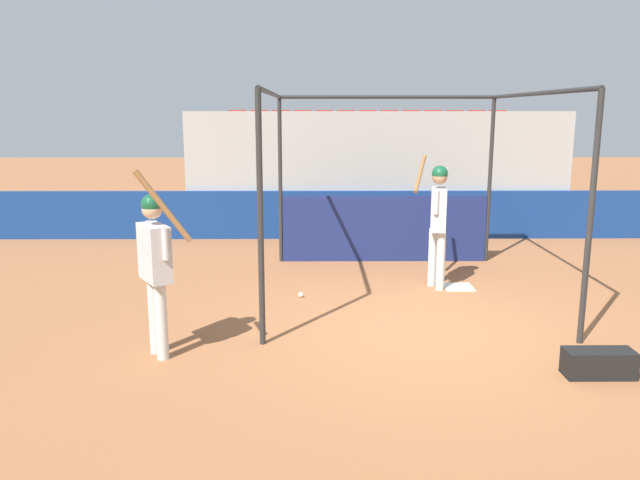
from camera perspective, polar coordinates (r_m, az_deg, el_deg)
name	(u,v)px	position (r m, az deg, el deg)	size (l,w,h in m)	color
ground_plane	(424,331)	(7.88, 9.46, -8.20)	(60.00, 60.00, 0.00)	#935B38
outfield_wall	(378,215)	(13.30, 5.33, 2.31)	(24.00, 0.12, 1.02)	navy
bleacher_section	(372,169)	(14.84, 4.75, 6.53)	(8.15, 3.20, 2.70)	#9E9E99
batting_cage	(390,197)	(10.37, 6.44, 3.90)	(3.78, 4.18, 2.94)	#282828
home_plate	(458,287)	(9.86, 12.51, -4.21)	(0.44, 0.44, 0.02)	white
player_batter	(438,214)	(9.55, 10.72, 2.38)	(0.54, 0.95, 1.99)	silver
player_waiting	(155,259)	(6.93, -14.84, -1.69)	(0.71, 0.68, 2.10)	silver
equipment_bag	(599,363)	(7.07, 24.14, -10.24)	(0.70, 0.28, 0.28)	black
baseball	(301,295)	(9.12, -1.77, -5.03)	(0.07, 0.07, 0.07)	white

